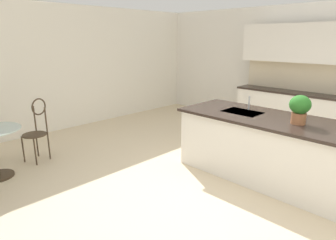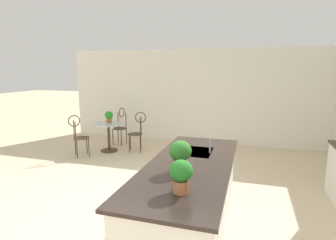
{
  "view_description": "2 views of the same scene",
  "coord_description": "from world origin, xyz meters",
  "px_view_note": "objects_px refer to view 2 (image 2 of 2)",
  "views": [
    {
      "loc": [
        1.99,
        -2.97,
        1.99
      ],
      "look_at": [
        -0.97,
        -0.01,
        0.82
      ],
      "focal_mm": 31.37,
      "sensor_mm": 36.0,
      "label": 1
    },
    {
      "loc": [
        3.63,
        1.57,
        2.12
      ],
      "look_at": [
        -1.56,
        -0.01,
        1.12
      ],
      "focal_mm": 29.41,
      "sensor_mm": 36.0,
      "label": 2
    }
  ],
  "objects_px": {
    "chair_by_island": "(137,130)",
    "potted_plant_counter_far": "(181,174)",
    "chair_toward_desk": "(120,124)",
    "potted_plant_on_table": "(109,116)",
    "bistro_table": "(109,135)",
    "chair_near_window": "(79,134)",
    "potted_plant_counter_near": "(180,154)"
  },
  "relations": [
    {
      "from": "chair_near_window",
      "to": "potted_plant_counter_near",
      "type": "bearing_deg",
      "value": 51.09
    },
    {
      "from": "chair_toward_desk",
      "to": "potted_plant_counter_far",
      "type": "height_order",
      "value": "potted_plant_counter_far"
    },
    {
      "from": "chair_near_window",
      "to": "potted_plant_counter_far",
      "type": "distance_m",
      "value": 4.65
    },
    {
      "from": "chair_near_window",
      "to": "potted_plant_counter_near",
      "type": "xyz_separation_m",
      "value": [
        2.6,
        3.23,
        0.56
      ]
    },
    {
      "from": "bistro_table",
      "to": "potted_plant_on_table",
      "type": "bearing_deg",
      "value": -160.51
    },
    {
      "from": "bistro_table",
      "to": "chair_by_island",
      "type": "bearing_deg",
      "value": 106.6
    },
    {
      "from": "potted_plant_on_table",
      "to": "potted_plant_counter_far",
      "type": "distance_m",
      "value": 4.88
    },
    {
      "from": "chair_by_island",
      "to": "chair_near_window",
      "type": "bearing_deg",
      "value": -55.44
    },
    {
      "from": "potted_plant_counter_far",
      "to": "potted_plant_counter_near",
      "type": "bearing_deg",
      "value": -164.99
    },
    {
      "from": "bistro_table",
      "to": "chair_toward_desk",
      "type": "distance_m",
      "value": 0.78
    },
    {
      "from": "potted_plant_on_table",
      "to": "potted_plant_counter_near",
      "type": "xyz_separation_m",
      "value": [
        3.34,
        2.79,
        0.22
      ]
    },
    {
      "from": "chair_near_window",
      "to": "chair_by_island",
      "type": "bearing_deg",
      "value": 124.56
    },
    {
      "from": "bistro_table",
      "to": "chair_by_island",
      "type": "xyz_separation_m",
      "value": [
        -0.21,
        0.72,
        0.13
      ]
    },
    {
      "from": "chair_by_island",
      "to": "potted_plant_on_table",
      "type": "distance_m",
      "value": 0.84
    },
    {
      "from": "chair_toward_desk",
      "to": "potted_plant_on_table",
      "type": "distance_m",
      "value": 0.72
    },
    {
      "from": "bistro_table",
      "to": "potted_plant_counter_far",
      "type": "distance_m",
      "value": 4.79
    },
    {
      "from": "bistro_table",
      "to": "potted_plant_on_table",
      "type": "relative_size",
      "value": 2.68
    },
    {
      "from": "potted_plant_counter_near",
      "to": "potted_plant_counter_far",
      "type": "bearing_deg",
      "value": 15.01
    },
    {
      "from": "chair_by_island",
      "to": "potted_plant_on_table",
      "type": "bearing_deg",
      "value": -83.91
    },
    {
      "from": "potted_plant_counter_near",
      "to": "potted_plant_counter_far",
      "type": "height_order",
      "value": "potted_plant_counter_near"
    },
    {
      "from": "chair_by_island",
      "to": "chair_toward_desk",
      "type": "xyz_separation_m",
      "value": [
        -0.55,
        -0.76,
        0.0
      ]
    },
    {
      "from": "potted_plant_on_table",
      "to": "potted_plant_counter_far",
      "type": "height_order",
      "value": "potted_plant_counter_far"
    },
    {
      "from": "bistro_table",
      "to": "potted_plant_counter_far",
      "type": "relative_size",
      "value": 2.4
    },
    {
      "from": "chair_by_island",
      "to": "chair_toward_desk",
      "type": "distance_m",
      "value": 0.94
    },
    {
      "from": "bistro_table",
      "to": "potted_plant_on_table",
      "type": "distance_m",
      "value": 0.48
    },
    {
      "from": "bistro_table",
      "to": "potted_plant_counter_near",
      "type": "height_order",
      "value": "potted_plant_counter_near"
    },
    {
      "from": "chair_toward_desk",
      "to": "potted_plant_counter_far",
      "type": "bearing_deg",
      "value": 32.98
    },
    {
      "from": "chair_near_window",
      "to": "chair_toward_desk",
      "type": "relative_size",
      "value": 1.0
    },
    {
      "from": "chair_by_island",
      "to": "potted_plant_counter_far",
      "type": "xyz_separation_m",
      "value": [
        3.98,
        2.18,
        0.54
      ]
    },
    {
      "from": "potted_plant_counter_near",
      "to": "bistro_table",
      "type": "bearing_deg",
      "value": -139.45
    },
    {
      "from": "bistro_table",
      "to": "potted_plant_counter_far",
      "type": "height_order",
      "value": "potted_plant_counter_far"
    },
    {
      "from": "chair_by_island",
      "to": "potted_plant_counter_near",
      "type": "bearing_deg",
      "value": 30.69
    }
  ]
}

